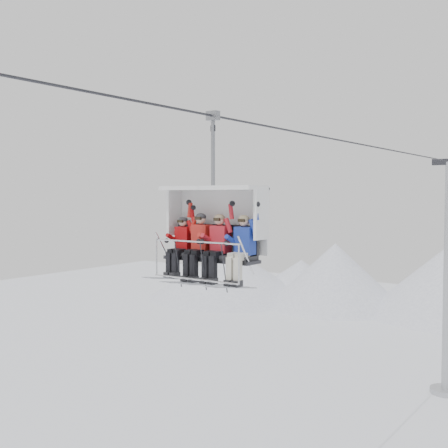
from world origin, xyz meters
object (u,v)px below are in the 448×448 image
Objects in this scene: chairlift_carrier at (216,223)px; skier_far_right at (242,246)px; lift_tower_right at (448,294)px; skier_far_left at (181,244)px; skier_center_right at (218,244)px; skier_center_left at (199,243)px.

chairlift_carrier is 1.13m from skier_far_right.
lift_tower_right is at bearing 90.00° from chairlift_carrier.
skier_center_right is at bearing 0.53° from skier_far_left.
skier_center_left is (-0.30, -22.63, 4.47)m from lift_tower_right.
skier_center_left is (0.56, 0.01, 0.05)m from skier_far_left.
lift_tower_right is 3.38× the size of chairlift_carrier.
lift_tower_right reaches higher than skier_center_left.
lift_tower_right is 23.06m from skier_center_left.
skier_center_right is at bearing -89.32° from lift_tower_right.
skier_center_right is (0.27, -22.63, 4.46)m from lift_tower_right.
lift_tower_right reaches higher than skier_far_left.
lift_tower_right reaches higher than skier_center_right.
skier_center_left is at bearing 1.21° from skier_far_left.
skier_far_left is (-0.86, -0.32, -0.54)m from chairlift_carrier.
chairlift_carrier is at bearing -90.00° from lift_tower_right.
chairlift_carrier is 1.06m from skier_far_left.
lift_tower_right is at bearing 89.25° from skier_center_left.
lift_tower_right is at bearing 87.83° from skier_far_left.
skier_far_left is 1.82m from skier_far_right.
lift_tower_right reaches higher than chairlift_carrier.
skier_far_right is at bearing -0.08° from skier_center_right.
lift_tower_right is 23.06m from skier_center_right.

